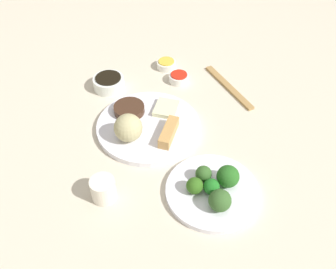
# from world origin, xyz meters

# --- Properties ---
(tabletop) EXTENTS (2.20, 2.20, 0.02)m
(tabletop) POSITION_xyz_m (0.00, 0.00, 0.01)
(tabletop) COLOR beige
(tabletop) RESTS_ON ground
(main_plate) EXTENTS (0.29, 0.29, 0.02)m
(main_plate) POSITION_xyz_m (0.03, -0.00, 0.03)
(main_plate) COLOR white
(main_plate) RESTS_ON tabletop
(rice_scoop) EXTENTS (0.07, 0.07, 0.07)m
(rice_scoop) POSITION_xyz_m (0.08, 0.05, 0.07)
(rice_scoop) COLOR tan
(rice_scoop) RESTS_ON main_plate
(spring_roll) EXTENTS (0.06, 0.11, 0.03)m
(spring_roll) POSITION_xyz_m (-0.02, 0.05, 0.05)
(spring_roll) COLOR tan
(spring_roll) RESTS_ON main_plate
(crab_rangoon_wonton) EXTENTS (0.08, 0.09, 0.01)m
(crab_rangoon_wonton) POSITION_xyz_m (-0.02, -0.06, 0.04)
(crab_rangoon_wonton) COLOR beige
(crab_rangoon_wonton) RESTS_ON main_plate
(stir_fry_heap) EXTENTS (0.09, 0.09, 0.02)m
(stir_fry_heap) POSITION_xyz_m (0.08, -0.06, 0.05)
(stir_fry_heap) COLOR #40281A
(stir_fry_heap) RESTS_ON main_plate
(broccoli_plate) EXTENTS (0.22, 0.22, 0.01)m
(broccoli_plate) POSITION_xyz_m (-0.11, 0.23, 0.03)
(broccoli_plate) COLOR white
(broccoli_plate) RESTS_ON tabletop
(broccoli_floret_0) EXTENTS (0.05, 0.05, 0.05)m
(broccoli_floret_0) POSITION_xyz_m (-0.12, 0.28, 0.06)
(broccoli_floret_0) COLOR #355D28
(broccoli_floret_0) RESTS_ON broccoli_plate
(broccoli_floret_1) EXTENTS (0.04, 0.04, 0.04)m
(broccoli_floret_1) POSITION_xyz_m (-0.11, 0.24, 0.05)
(broccoli_floret_1) COLOR #1E7020
(broccoli_floret_1) RESTS_ON broccoli_plate
(broccoli_floret_2) EXTENTS (0.04, 0.04, 0.04)m
(broccoli_floret_2) POSITION_xyz_m (-0.07, 0.23, 0.05)
(broccoli_floret_2) COLOR #31631A
(broccoli_floret_2) RESTS_ON broccoli_plate
(broccoli_floret_3) EXTENTS (0.05, 0.05, 0.05)m
(broccoli_floret_3) POSITION_xyz_m (-0.15, 0.22, 0.06)
(broccoli_floret_3) COLOR #26631F
(broccoli_floret_3) RESTS_ON broccoli_plate
(broccoli_floret_4) EXTENTS (0.04, 0.04, 0.04)m
(broccoli_floret_4) POSITION_xyz_m (-0.09, 0.20, 0.05)
(broccoli_floret_4) COLOR #335E26
(broccoli_floret_4) RESTS_ON broccoli_plate
(soy_sauce_bowl) EXTENTS (0.10, 0.10, 0.04)m
(soy_sauce_bowl) POSITION_xyz_m (0.15, -0.19, 0.04)
(soy_sauce_bowl) COLOR white
(soy_sauce_bowl) RESTS_ON tabletop
(soy_sauce_bowl_liquid) EXTENTS (0.08, 0.08, 0.00)m
(soy_sauce_bowl_liquid) POSITION_xyz_m (0.15, -0.19, 0.06)
(soy_sauce_bowl_liquid) COLOR black
(soy_sauce_bowl_liquid) RESTS_ON soy_sauce_bowl
(sauce_ramekin_sweet_and_sour) EXTENTS (0.06, 0.06, 0.02)m
(sauce_ramekin_sweet_and_sour) POSITION_xyz_m (-0.07, -0.21, 0.03)
(sauce_ramekin_sweet_and_sour) COLOR white
(sauce_ramekin_sweet_and_sour) RESTS_ON tabletop
(sauce_ramekin_sweet_and_sour_liquid) EXTENTS (0.05, 0.05, 0.00)m
(sauce_ramekin_sweet_and_sour_liquid) POSITION_xyz_m (-0.07, -0.21, 0.05)
(sauce_ramekin_sweet_and_sour_liquid) COLOR red
(sauce_ramekin_sweet_and_sour_liquid) RESTS_ON sauce_ramekin_sweet_and_sour
(sauce_ramekin_hot_mustard) EXTENTS (0.06, 0.06, 0.02)m
(sauce_ramekin_hot_mustard) POSITION_xyz_m (-0.04, -0.29, 0.03)
(sauce_ramekin_hot_mustard) COLOR white
(sauce_ramekin_hot_mustard) RESTS_ON tabletop
(sauce_ramekin_hot_mustard_liquid) EXTENTS (0.05, 0.05, 0.00)m
(sauce_ramekin_hot_mustard_liquid) POSITION_xyz_m (-0.04, -0.29, 0.05)
(sauce_ramekin_hot_mustard_liquid) COLOR yellow
(sauce_ramekin_hot_mustard_liquid) RESTS_ON sauce_ramekin_hot_mustard
(teacup) EXTENTS (0.06, 0.06, 0.06)m
(teacup) POSITION_xyz_m (0.14, 0.22, 0.05)
(teacup) COLOR white
(teacup) RESTS_ON tabletop
(chopsticks_pair) EXTENTS (0.11, 0.23, 0.01)m
(chopsticks_pair) POSITION_xyz_m (-0.22, -0.16, 0.02)
(chopsticks_pair) COLOR #AA814A
(chopsticks_pair) RESTS_ON tabletop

